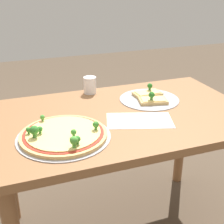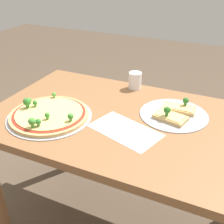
{
  "view_description": "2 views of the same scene",
  "coord_description": "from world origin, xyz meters",
  "px_view_note": "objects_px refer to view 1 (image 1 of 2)",
  "views": [
    {
      "loc": [
        0.5,
        1.22,
        1.33
      ],
      "look_at": [
        0.05,
        0.01,
        0.75
      ],
      "focal_mm": 50.0,
      "sensor_mm": 36.0,
      "label": 1
    },
    {
      "loc": [
        -0.4,
        1.0,
        1.36
      ],
      "look_at": [
        0.05,
        0.01,
        0.75
      ],
      "focal_mm": 45.0,
      "sensor_mm": 36.0,
      "label": 2
    }
  ],
  "objects_px": {
    "dining_table": "(122,133)",
    "pizza_tray_whole": "(63,135)",
    "pizza_tray_slice": "(150,98)",
    "drinking_cup": "(90,85)"
  },
  "relations": [
    {
      "from": "dining_table",
      "to": "pizza_tray_whole",
      "type": "relative_size",
      "value": 3.21
    },
    {
      "from": "dining_table",
      "to": "drinking_cup",
      "type": "xyz_separation_m",
      "value": [
        0.07,
        -0.31,
        0.15
      ]
    },
    {
      "from": "dining_table",
      "to": "pizza_tray_slice",
      "type": "distance_m",
      "value": 0.26
    },
    {
      "from": "dining_table",
      "to": "drinking_cup",
      "type": "bearing_deg",
      "value": -78.25
    },
    {
      "from": "pizza_tray_whole",
      "to": "dining_table",
      "type": "bearing_deg",
      "value": -156.77
    },
    {
      "from": "dining_table",
      "to": "pizza_tray_slice",
      "type": "relative_size",
      "value": 3.95
    },
    {
      "from": "dining_table",
      "to": "drinking_cup",
      "type": "relative_size",
      "value": 13.43
    },
    {
      "from": "dining_table",
      "to": "pizza_tray_whole",
      "type": "distance_m",
      "value": 0.35
    },
    {
      "from": "dining_table",
      "to": "pizza_tray_whole",
      "type": "height_order",
      "value": "pizza_tray_whole"
    },
    {
      "from": "pizza_tray_slice",
      "to": "drinking_cup",
      "type": "height_order",
      "value": "drinking_cup"
    }
  ]
}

